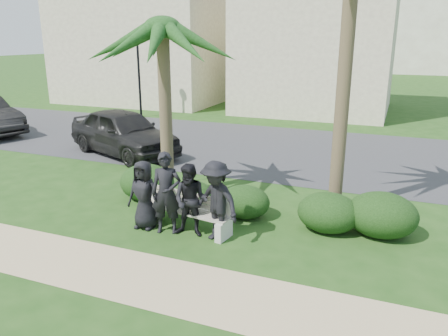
{
  "coord_description": "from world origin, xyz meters",
  "views": [
    {
      "loc": [
        3.54,
        -7.56,
        4.06
      ],
      "look_at": [
        0.11,
        1.0,
        1.28
      ],
      "focal_mm": 35.0,
      "sensor_mm": 36.0,
      "label": 1
    }
  ],
  "objects_px": {
    "car_a": "(123,132)",
    "park_bench": "(185,213)",
    "man_a": "(144,195)",
    "street_lamp": "(138,60)",
    "palm_left": "(162,30)",
    "man_d": "(216,201)",
    "man_c": "(191,201)",
    "man_b": "(166,193)"
  },
  "relations": [
    {
      "from": "park_bench",
      "to": "man_c",
      "type": "distance_m",
      "value": 0.6
    },
    {
      "from": "park_bench",
      "to": "palm_left",
      "type": "height_order",
      "value": "palm_left"
    },
    {
      "from": "car_a",
      "to": "man_d",
      "type": "bearing_deg",
      "value": -110.05
    },
    {
      "from": "street_lamp",
      "to": "car_a",
      "type": "xyz_separation_m",
      "value": [
        3.57,
        -6.78,
        -2.13
      ]
    },
    {
      "from": "park_bench",
      "to": "palm_left",
      "type": "xyz_separation_m",
      "value": [
        -1.35,
        1.72,
        3.88
      ]
    },
    {
      "from": "street_lamp",
      "to": "palm_left",
      "type": "bearing_deg",
      "value": -54.47
    },
    {
      "from": "man_d",
      "to": "man_c",
      "type": "bearing_deg",
      "value": -159.93
    },
    {
      "from": "man_a",
      "to": "man_b",
      "type": "height_order",
      "value": "man_b"
    },
    {
      "from": "palm_left",
      "to": "car_a",
      "type": "bearing_deg",
      "value": 138.18
    },
    {
      "from": "street_lamp",
      "to": "man_a",
      "type": "height_order",
      "value": "street_lamp"
    },
    {
      "from": "man_b",
      "to": "man_d",
      "type": "height_order",
      "value": "man_b"
    },
    {
      "from": "man_b",
      "to": "man_c",
      "type": "distance_m",
      "value": 0.57
    },
    {
      "from": "park_bench",
      "to": "man_a",
      "type": "relative_size",
      "value": 1.48
    },
    {
      "from": "street_lamp",
      "to": "palm_left",
      "type": "height_order",
      "value": "palm_left"
    },
    {
      "from": "car_a",
      "to": "park_bench",
      "type": "bearing_deg",
      "value": -113.19
    },
    {
      "from": "man_a",
      "to": "car_a",
      "type": "xyz_separation_m",
      "value": [
        -4.04,
        5.15,
        0.05
      ]
    },
    {
      "from": "man_d",
      "to": "palm_left",
      "type": "distance_m",
      "value": 4.5
    },
    {
      "from": "man_c",
      "to": "man_d",
      "type": "height_order",
      "value": "man_d"
    },
    {
      "from": "man_b",
      "to": "car_a",
      "type": "xyz_separation_m",
      "value": [
        -4.61,
        5.18,
        -0.08
      ]
    },
    {
      "from": "man_c",
      "to": "man_d",
      "type": "relative_size",
      "value": 0.93
    },
    {
      "from": "man_c",
      "to": "palm_left",
      "type": "height_order",
      "value": "palm_left"
    },
    {
      "from": "park_bench",
      "to": "car_a",
      "type": "xyz_separation_m",
      "value": [
        -4.87,
        4.86,
        0.47
      ]
    },
    {
      "from": "street_lamp",
      "to": "palm_left",
      "type": "relative_size",
      "value": 0.83
    },
    {
      "from": "man_d",
      "to": "street_lamp",
      "type": "bearing_deg",
      "value": 146.78
    },
    {
      "from": "man_c",
      "to": "car_a",
      "type": "distance_m",
      "value": 7.29
    },
    {
      "from": "man_d",
      "to": "park_bench",
      "type": "bearing_deg",
      "value": -178.46
    },
    {
      "from": "man_a",
      "to": "palm_left",
      "type": "relative_size",
      "value": 0.29
    },
    {
      "from": "street_lamp",
      "to": "park_bench",
      "type": "bearing_deg",
      "value": -54.07
    },
    {
      "from": "street_lamp",
      "to": "park_bench",
      "type": "relative_size",
      "value": 1.9
    },
    {
      "from": "man_c",
      "to": "palm_left",
      "type": "xyz_separation_m",
      "value": [
        -1.65,
        2.0,
        3.44
      ]
    },
    {
      "from": "street_lamp",
      "to": "man_a",
      "type": "distance_m",
      "value": 14.33
    },
    {
      "from": "street_lamp",
      "to": "man_d",
      "type": "height_order",
      "value": "street_lamp"
    },
    {
      "from": "man_c",
      "to": "man_d",
      "type": "xyz_separation_m",
      "value": [
        0.57,
        0.01,
        0.06
      ]
    },
    {
      "from": "man_a",
      "to": "man_b",
      "type": "bearing_deg",
      "value": -3.12
    },
    {
      "from": "park_bench",
      "to": "street_lamp",
      "type": "bearing_deg",
      "value": 134.96
    },
    {
      "from": "man_b",
      "to": "palm_left",
      "type": "height_order",
      "value": "palm_left"
    },
    {
      "from": "palm_left",
      "to": "car_a",
      "type": "xyz_separation_m",
      "value": [
        -3.52,
        3.15,
        -3.41
      ]
    },
    {
      "from": "man_b",
      "to": "man_c",
      "type": "relative_size",
      "value": 1.13
    },
    {
      "from": "park_bench",
      "to": "man_a",
      "type": "height_order",
      "value": "man_a"
    },
    {
      "from": "man_b",
      "to": "palm_left",
      "type": "relative_size",
      "value": 0.34
    },
    {
      "from": "man_c",
      "to": "palm_left",
      "type": "distance_m",
      "value": 4.3
    },
    {
      "from": "man_c",
      "to": "car_a",
      "type": "bearing_deg",
      "value": 128.52
    }
  ]
}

